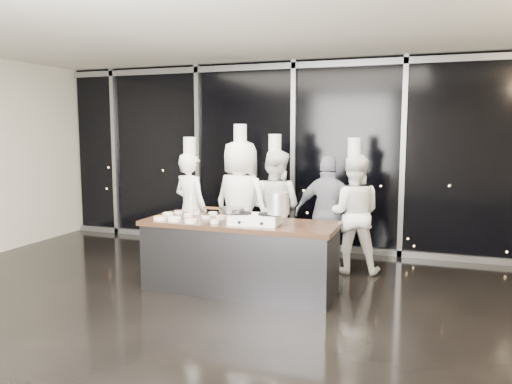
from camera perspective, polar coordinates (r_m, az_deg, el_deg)
ground at (r=5.72m, az=-5.32°, el=-13.84°), size 9.00×9.00×0.00m
room_shell at (r=5.27m, az=-3.85°, el=9.32°), size 9.02×7.02×3.21m
window_wall at (r=8.58m, az=4.33°, el=4.17°), size 8.90×0.11×3.20m
demo_counter at (r=6.37m, az=-1.91°, el=-7.32°), size 2.46×0.86×0.90m
stove at (r=6.06m, az=-0.13°, el=-3.11°), size 0.62×0.41×0.14m
frying_pan at (r=6.13m, az=-2.89°, el=-2.03°), size 0.54×0.33×0.05m
stock_pot at (r=5.96m, az=2.56°, el=-1.26°), size 0.28×0.28×0.26m
prep_bowls at (r=6.46m, az=-6.84°, el=-2.87°), size 1.19×0.71×0.05m
squeeze_bottle at (r=6.90m, az=-7.44°, el=-1.39°), size 0.07×0.07×0.27m
chef_far_left at (r=7.56m, az=-7.47°, el=-1.82°), size 0.73×0.61×1.93m
chef_left at (r=7.36m, az=-1.78°, el=-1.35°), size 1.04×0.80×2.12m
chef_center at (r=7.50m, az=2.14°, el=-1.75°), size 0.93×0.78×1.98m
guest at (r=7.27m, az=8.30°, el=-2.44°), size 1.00×0.45×1.68m
chef_right at (r=7.25m, az=11.00°, el=-2.37°), size 0.91×0.76×1.93m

